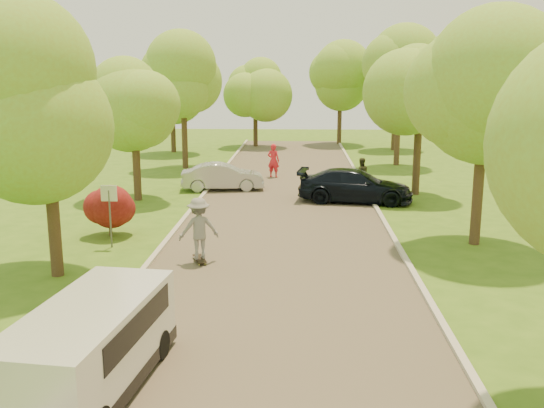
% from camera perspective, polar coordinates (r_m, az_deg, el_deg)
% --- Properties ---
extents(ground, '(100.00, 100.00, 0.00)m').
position_cam_1_polar(ground, '(16.86, 0.31, -8.14)').
color(ground, '#3B6317').
rests_on(ground, ground).
extents(road, '(8.00, 60.00, 0.01)m').
position_cam_1_polar(road, '(24.52, 1.06, -1.65)').
color(road, '#4C4438').
rests_on(road, ground).
extents(curb_left, '(0.18, 60.00, 0.12)m').
position_cam_1_polar(curb_left, '(24.94, -8.28, -1.41)').
color(curb_left, '#B2AD9E').
rests_on(curb_left, ground).
extents(curb_right, '(0.18, 60.00, 0.12)m').
position_cam_1_polar(curb_right, '(24.74, 10.48, -1.60)').
color(curb_right, '#B2AD9E').
rests_on(curb_right, ground).
extents(street_sign, '(0.55, 0.06, 2.17)m').
position_cam_1_polar(street_sign, '(21.26, -15.06, 0.10)').
color(street_sign, '#59595E').
rests_on(street_sign, ground).
extents(red_shrub, '(1.70, 1.70, 1.95)m').
position_cam_1_polar(red_shrub, '(22.90, -15.07, -0.25)').
color(red_shrub, '#382619').
rests_on(red_shrub, ground).
extents(tree_l_mida, '(4.71, 4.60, 7.39)m').
position_cam_1_polar(tree_l_mida, '(18.19, -20.05, 9.30)').
color(tree_l_mida, '#382619').
rests_on(tree_l_mida, ground).
extents(tree_l_midb, '(4.30, 4.20, 6.62)m').
position_cam_1_polar(tree_l_midb, '(28.81, -12.54, 9.34)').
color(tree_l_midb, '#382619').
rests_on(tree_l_midb, ground).
extents(tree_l_far, '(4.92, 4.80, 7.79)m').
position_cam_1_polar(tree_l_far, '(38.46, -8.07, 11.45)').
color(tree_l_far, '#382619').
rests_on(tree_l_far, ground).
extents(tree_r_mida, '(5.13, 5.00, 7.95)m').
position_cam_1_polar(tree_r_mida, '(21.77, 20.04, 10.61)').
color(tree_r_mida, '#382619').
rests_on(tree_r_mida, ground).
extents(tree_r_midb, '(4.51, 4.40, 7.01)m').
position_cam_1_polar(tree_r_midb, '(30.41, 14.13, 9.95)').
color(tree_r_midb, '#382619').
rests_on(tree_r_midb, ground).
extents(tree_r_far, '(5.33, 5.20, 8.34)m').
position_cam_1_polar(tree_r_far, '(40.35, 12.29, 11.84)').
color(tree_r_far, '#382619').
rests_on(tree_r_far, ground).
extents(tree_bg_a, '(5.12, 5.00, 7.72)m').
position_cam_1_polar(tree_bg_a, '(46.77, -9.18, 11.33)').
color(tree_bg_a, '#382619').
rests_on(tree_bg_a, ground).
extents(tree_bg_b, '(5.12, 5.00, 7.95)m').
position_cam_1_polar(tree_bg_b, '(48.41, 11.87, 11.51)').
color(tree_bg_b, '#382619').
rests_on(tree_bg_b, ground).
extents(tree_bg_c, '(4.92, 4.80, 7.33)m').
position_cam_1_polar(tree_bg_c, '(49.93, -1.34, 11.18)').
color(tree_bg_c, '#382619').
rests_on(tree_bg_c, ground).
extents(tree_bg_d, '(5.12, 5.00, 7.72)m').
position_cam_1_polar(tree_bg_d, '(51.93, 6.71, 11.46)').
color(tree_bg_d, '#382619').
rests_on(tree_bg_d, ground).
extents(minivan, '(2.30, 4.75, 1.70)m').
position_cam_1_polar(minivan, '(12.02, -16.63, -12.70)').
color(minivan, silver).
rests_on(minivan, ground).
extents(silver_sedan, '(4.35, 2.00, 1.38)m').
position_cam_1_polar(silver_sedan, '(31.19, -4.67, 2.58)').
color(silver_sedan, '#A5A6AA').
rests_on(silver_sedan, ground).
extents(dark_sedan, '(5.53, 2.86, 1.53)m').
position_cam_1_polar(dark_sedan, '(28.38, 7.83, 1.71)').
color(dark_sedan, black).
rests_on(dark_sedan, ground).
extents(longboard, '(0.61, 1.04, 0.12)m').
position_cam_1_polar(longboard, '(19.40, -6.82, -5.15)').
color(longboard, black).
rests_on(longboard, ground).
extents(skateboarder, '(1.44, 1.12, 1.96)m').
position_cam_1_polar(skateboarder, '(19.13, -6.90, -2.30)').
color(skateboarder, slate).
rests_on(skateboarder, longboard).
extents(person_striped, '(0.82, 0.67, 1.94)m').
position_cam_1_polar(person_striped, '(34.92, 0.14, 4.11)').
color(person_striped, red).
rests_on(person_striped, ground).
extents(person_olive, '(0.86, 0.69, 1.66)m').
position_cam_1_polar(person_olive, '(31.39, 8.38, 2.81)').
color(person_olive, '#353821').
rests_on(person_olive, ground).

